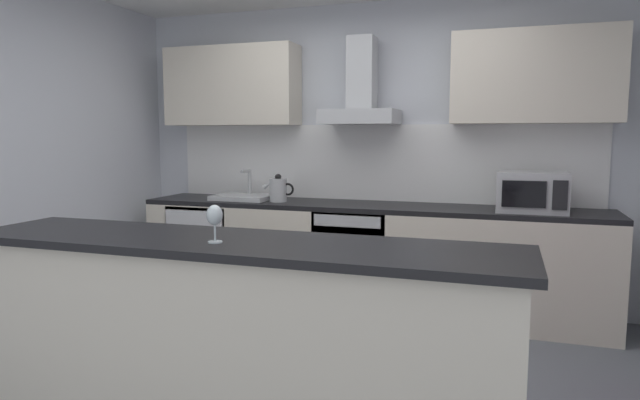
{
  "coord_description": "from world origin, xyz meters",
  "views": [
    {
      "loc": [
        1.1,
        -2.98,
        1.47
      ],
      "look_at": [
        -0.04,
        0.43,
        1.05
      ],
      "focal_mm": 31.25,
      "sensor_mm": 36.0,
      "label": 1
    }
  ],
  "objects_px": {
    "microwave": "(532,192)",
    "refrigerator": "(211,250)",
    "oven": "(356,256)",
    "kettle": "(278,189)",
    "range_hood": "(361,97)",
    "sink": "(244,196)",
    "wine_glass": "(215,216)"
  },
  "relations": [
    {
      "from": "refrigerator",
      "to": "wine_glass",
      "type": "distance_m",
      "value": 2.59
    },
    {
      "from": "refrigerator",
      "to": "range_hood",
      "type": "distance_m",
      "value": 1.94
    },
    {
      "from": "oven",
      "to": "kettle",
      "type": "relative_size",
      "value": 2.77
    },
    {
      "from": "refrigerator",
      "to": "microwave",
      "type": "relative_size",
      "value": 1.7
    },
    {
      "from": "refrigerator",
      "to": "wine_glass",
      "type": "bearing_deg",
      "value": -59.68
    },
    {
      "from": "microwave",
      "to": "sink",
      "type": "xyz_separation_m",
      "value": [
        -2.39,
        0.04,
        -0.12
      ]
    },
    {
      "from": "microwave",
      "to": "range_hood",
      "type": "distance_m",
      "value": 1.55
    },
    {
      "from": "refrigerator",
      "to": "microwave",
      "type": "distance_m",
      "value": 2.8
    },
    {
      "from": "kettle",
      "to": "range_hood",
      "type": "distance_m",
      "value": 1.05
    },
    {
      "from": "range_hood",
      "to": "wine_glass",
      "type": "relative_size",
      "value": 4.05
    },
    {
      "from": "refrigerator",
      "to": "sink",
      "type": "relative_size",
      "value": 1.7
    },
    {
      "from": "sink",
      "to": "kettle",
      "type": "height_order",
      "value": "sink"
    },
    {
      "from": "range_hood",
      "to": "kettle",
      "type": "bearing_deg",
      "value": -166.58
    },
    {
      "from": "kettle",
      "to": "refrigerator",
      "type": "bearing_deg",
      "value": 177.43
    },
    {
      "from": "oven",
      "to": "refrigerator",
      "type": "bearing_deg",
      "value": -179.89
    },
    {
      "from": "refrigerator",
      "to": "microwave",
      "type": "height_order",
      "value": "microwave"
    },
    {
      "from": "oven",
      "to": "range_hood",
      "type": "height_order",
      "value": "range_hood"
    },
    {
      "from": "sink",
      "to": "wine_glass",
      "type": "bearing_deg",
      "value": -66.93
    },
    {
      "from": "kettle",
      "to": "sink",
      "type": "bearing_deg",
      "value": 172.75
    },
    {
      "from": "oven",
      "to": "refrigerator",
      "type": "distance_m",
      "value": 1.37
    },
    {
      "from": "microwave",
      "to": "range_hood",
      "type": "relative_size",
      "value": 0.69
    },
    {
      "from": "oven",
      "to": "kettle",
      "type": "bearing_deg",
      "value": -177.18
    },
    {
      "from": "oven",
      "to": "refrigerator",
      "type": "height_order",
      "value": "oven"
    },
    {
      "from": "range_hood",
      "to": "refrigerator",
      "type": "bearing_deg",
      "value": -174.5
    },
    {
      "from": "oven",
      "to": "kettle",
      "type": "height_order",
      "value": "kettle"
    },
    {
      "from": "refrigerator",
      "to": "sink",
      "type": "height_order",
      "value": "sink"
    },
    {
      "from": "wine_glass",
      "to": "kettle",
      "type": "bearing_deg",
      "value": 105.11
    },
    {
      "from": "refrigerator",
      "to": "kettle",
      "type": "xyz_separation_m",
      "value": [
        0.69,
        -0.03,
        0.58
      ]
    },
    {
      "from": "microwave",
      "to": "refrigerator",
      "type": "bearing_deg",
      "value": 179.47
    },
    {
      "from": "wine_glass",
      "to": "microwave",
      "type": "bearing_deg",
      "value": 55.58
    },
    {
      "from": "oven",
      "to": "wine_glass",
      "type": "distance_m",
      "value": 2.26
    },
    {
      "from": "microwave",
      "to": "kettle",
      "type": "distance_m",
      "value": 2.04
    }
  ]
}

